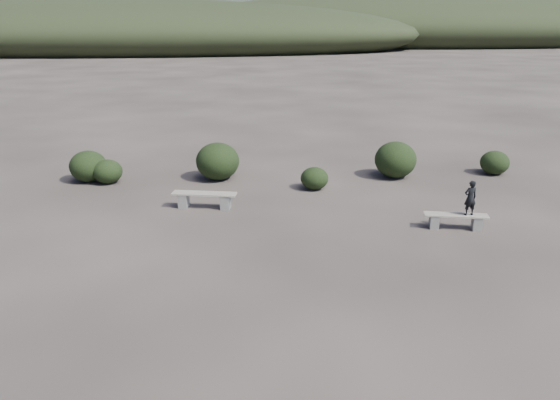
{
  "coord_description": "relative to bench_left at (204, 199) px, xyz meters",
  "views": [
    {
      "loc": [
        -1.66,
        -10.12,
        5.7
      ],
      "look_at": [
        -0.78,
        3.5,
        1.1
      ],
      "focal_mm": 35.0,
      "sensor_mm": 36.0,
      "label": 1
    }
  ],
  "objects": [
    {
      "name": "shrub_a",
      "position": [
        -3.64,
        2.96,
        0.13
      ],
      "size": [
        1.05,
        1.05,
        0.86
      ],
      "primitive_type": "ellipsoid",
      "color": "black",
      "rests_on": "ground"
    },
    {
      "name": "seated_person",
      "position": [
        7.5,
        -2.31,
        0.63
      ],
      "size": [
        0.4,
        0.29,
        1.0
      ],
      "primitive_type": "imported",
      "rotation": [
        0.0,
        0.0,
        3.3
      ],
      "color": "black",
      "rests_on": "bench_right"
    },
    {
      "name": "shrub_e",
      "position": [
        10.73,
        3.21,
        0.14
      ],
      "size": [
        1.08,
        1.08,
        0.9
      ],
      "primitive_type": "ellipsoid",
      "color": "black",
      "rests_on": "ground"
    },
    {
      "name": "shrub_b",
      "position": [
        0.28,
        3.2,
        0.37
      ],
      "size": [
        1.58,
        1.58,
        1.36
      ],
      "primitive_type": "ellipsoid",
      "color": "black",
      "rests_on": "ground"
    },
    {
      "name": "bench_right",
      "position": [
        7.17,
        -2.24,
        -0.04
      ],
      "size": [
        1.79,
        0.69,
        0.44
      ],
      "rotation": [
        0.0,
        0.0,
        -0.19
      ],
      "color": "gray",
      "rests_on": "ground"
    },
    {
      "name": "mountain_ridges",
      "position": [
        -4.51,
        332.93,
        10.53
      ],
      "size": [
        500.0,
        400.0,
        56.0
      ],
      "color": "black",
      "rests_on": "ground"
    },
    {
      "name": "shrub_d",
      "position": [
        6.85,
        3.03,
        0.37
      ],
      "size": [
        1.53,
        1.53,
        1.34
      ],
      "primitive_type": "ellipsoid",
      "color": "black",
      "rests_on": "ground"
    },
    {
      "name": "shrub_c",
      "position": [
        3.68,
        1.75,
        0.08
      ],
      "size": [
        0.97,
        0.97,
        0.77
      ],
      "primitive_type": "ellipsoid",
      "color": "black",
      "rests_on": "ground"
    },
    {
      "name": "shrub_f",
      "position": [
        -4.38,
        3.24,
        0.26
      ],
      "size": [
        1.33,
        1.33,
        1.12
      ],
      "primitive_type": "ellipsoid",
      "color": "black",
      "rests_on": "ground"
    },
    {
      "name": "ground",
      "position": [
        2.97,
        -6.13,
        -0.3
      ],
      "size": [
        1200.0,
        1200.0,
        0.0
      ],
      "primitive_type": "plane",
      "color": "#2D2723",
      "rests_on": "ground"
    },
    {
      "name": "bench_left",
      "position": [
        0.0,
        0.0,
        0.0
      ],
      "size": [
        2.05,
        0.76,
        0.5
      ],
      "rotation": [
        0.0,
        0.0,
        -0.17
      ],
      "color": "gray",
      "rests_on": "ground"
    }
  ]
}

